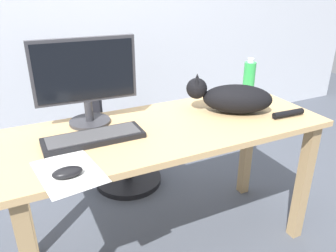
# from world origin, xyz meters

# --- Properties ---
(ground_plane) EXTENTS (8.00, 8.00, 0.00)m
(ground_plane) POSITION_xyz_m (0.00, 0.00, 0.00)
(ground_plane) COLOR #474C56
(desk) EXTENTS (1.54, 0.62, 0.75)m
(desk) POSITION_xyz_m (0.00, 0.00, 0.64)
(desk) COLOR tan
(desk) RESTS_ON ground_plane
(office_chair) EXTENTS (0.50, 0.48, 0.90)m
(office_chair) POSITION_xyz_m (-0.04, 0.73, 0.38)
(office_chair) COLOR black
(office_chair) RESTS_ON ground_plane
(monitor) EXTENTS (0.48, 0.20, 0.41)m
(monitor) POSITION_xyz_m (-0.34, 0.20, 0.98)
(monitor) COLOR #333338
(monitor) RESTS_ON desk
(keyboard) EXTENTS (0.44, 0.15, 0.03)m
(keyboard) POSITION_xyz_m (-0.37, 0.00, 0.76)
(keyboard) COLOR black
(keyboard) RESTS_ON desk
(cat) EXTENTS (0.53, 0.36, 0.20)m
(cat) POSITION_xyz_m (0.38, 0.01, 0.83)
(cat) COLOR black
(cat) RESTS_ON desk
(computer_mouse) EXTENTS (0.11, 0.06, 0.04)m
(computer_mouse) POSITION_xyz_m (-0.53, -0.25, 0.77)
(computer_mouse) COLOR black
(computer_mouse) RESTS_ON desk
(paper_sheet) EXTENTS (0.25, 0.32, 0.00)m
(paper_sheet) POSITION_xyz_m (-0.52, -0.22, 0.75)
(paper_sheet) COLOR white
(paper_sheet) RESTS_ON desk
(water_bottle) EXTENTS (0.07, 0.07, 0.22)m
(water_bottle) POSITION_xyz_m (0.64, 0.22, 0.85)
(water_bottle) COLOR green
(water_bottle) RESTS_ON desk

